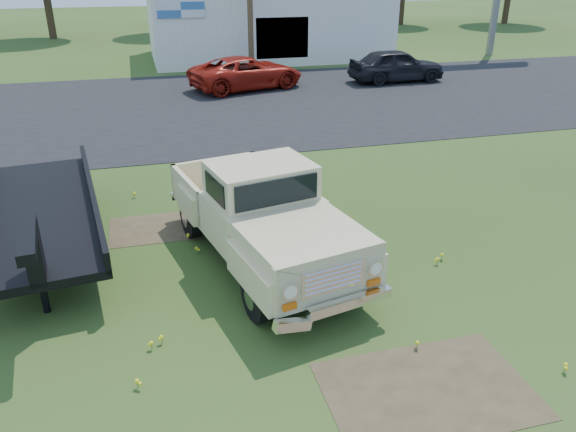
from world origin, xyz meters
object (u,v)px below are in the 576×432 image
object	(u,v)px
flatbed_trailer	(38,207)
vintage_pickup_truck	(262,214)
red_pickup	(247,73)
dark_sedan	(396,66)

from	to	relation	value
flatbed_trailer	vintage_pickup_truck	bearing A→B (deg)	-29.70
flatbed_trailer	red_pickup	size ratio (longest dim) A/B	1.30
flatbed_trailer	red_pickup	distance (m)	16.36
vintage_pickup_truck	red_pickup	bearing A→B (deg)	67.93
vintage_pickup_truck	flatbed_trailer	bearing A→B (deg)	145.35
flatbed_trailer	dark_sedan	bearing A→B (deg)	36.92
flatbed_trailer	red_pickup	bearing A→B (deg)	56.28
vintage_pickup_truck	red_pickup	distance (m)	16.72
vintage_pickup_truck	red_pickup	size ratio (longest dim) A/B	1.10
dark_sedan	red_pickup	bearing A→B (deg)	87.08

